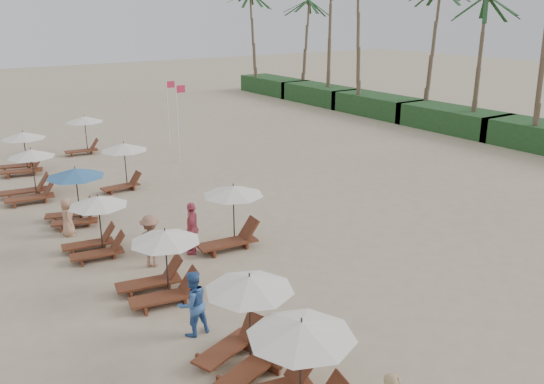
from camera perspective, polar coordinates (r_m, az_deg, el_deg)
ground at (r=17.68m, az=9.70°, el=-10.17°), size 160.00×160.00×0.00m
shrub_hedge at (r=42.43m, az=17.87°, el=7.06°), size 3.20×53.00×1.60m
lounger_station_0 at (r=12.30m, az=1.96°, el=-17.77°), size 2.73×2.34×2.19m
lounger_station_1 at (r=13.72m, az=-3.07°, el=-13.26°), size 2.53×2.34×2.35m
lounger_station_2 at (r=17.18m, az=-11.42°, el=-7.43°), size 2.57×2.17×2.08m
lounger_station_3 at (r=20.62m, az=-17.61°, el=-3.30°), size 2.40×2.06×2.13m
lounger_station_4 at (r=23.86m, az=-19.58°, el=-0.17°), size 2.52×2.31×2.27m
lounger_station_5 at (r=27.63m, az=-23.59°, el=1.29°), size 2.62×2.21×2.32m
lounger_station_6 at (r=32.40m, az=-24.22°, el=3.56°), size 2.72×2.43×2.18m
inland_station_0 at (r=20.26m, az=-4.27°, el=-2.23°), size 2.88×2.24×2.22m
inland_station_1 at (r=27.67m, az=-14.95°, el=3.17°), size 2.56×2.24×2.22m
inland_station_2 at (r=35.45m, az=-18.66°, el=5.95°), size 2.65×2.24×2.22m
beachgoer_mid_a at (r=15.21m, az=-8.07°, el=-11.16°), size 0.94×0.76×1.81m
beachgoer_mid_b at (r=19.25m, az=-12.22°, el=-4.88°), size 1.36×1.24×1.83m
beachgoer_far_a at (r=20.00m, az=-8.11°, el=-3.63°), size 0.94×1.20×1.90m
beachgoer_far_b at (r=22.77m, az=-20.09°, el=-2.41°), size 0.57×0.79×1.49m
flag_pole_near at (r=31.69m, az=-9.55°, el=7.34°), size 0.59×0.08×4.54m
flag_pole_far at (r=35.66m, az=-10.51°, el=8.27°), size 0.60×0.08×4.29m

